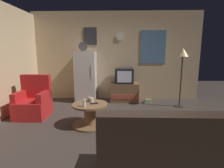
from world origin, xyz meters
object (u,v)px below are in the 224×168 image
mug_ceramic_tan (89,99)px  book_stack (148,101)px  standing_lamp (183,57)px  coffee_table (90,115)px  couch (175,159)px  armchair (34,102)px  remote_control (94,103)px  wine_glass (84,103)px  tv_stand (124,92)px  fridge (86,77)px  mug_ceramic_white (92,100)px  crt_tv (124,76)px

mug_ceramic_tan → book_stack: 2.18m
standing_lamp → coffee_table: size_ratio=2.21×
couch → armchair: bearing=141.2°
mug_ceramic_tan → remote_control: mug_ceramic_tan is taller
wine_glass → remote_control: wine_glass is taller
tv_stand → coffee_table: bearing=-112.4°
fridge → book_stack: 1.99m
fridge → mug_ceramic_white: 1.80m
fridge → wine_glass: (0.32, -2.04, -0.21)m
couch → book_stack: (0.26, 3.28, -0.26)m
armchair → couch: armchair is taller
wine_glass → fridge: bearing=98.9°
standing_lamp → coffee_table: bearing=-149.5°
standing_lamp → tv_stand: bearing=161.1°
wine_glass → armchair: size_ratio=0.16×
couch → tv_stand: bearing=97.3°
fridge → wine_glass: 2.08m
remote_control → couch: (1.12, -1.58, -0.16)m
crt_tv → coffee_table: bearing=-112.2°
crt_tv → couch: bearing=-82.5°
fridge → couch: fridge is taller
coffee_table → remote_control: 0.26m
fridge → crt_tv: fridge is taller
mug_ceramic_white → mug_ceramic_tan: size_ratio=1.00×
armchair → fridge: bearing=53.3°
armchair → couch: bearing=-38.8°
tv_stand → book_stack: size_ratio=4.07×
couch → book_stack: size_ratio=8.23×
tv_stand → book_stack: (0.70, -0.17, -0.23)m
mug_ceramic_tan → wine_glass: bearing=-95.4°
crt_tv → couch: size_ratio=0.32×
standing_lamp → wine_glass: size_ratio=10.60×
mug_ceramic_white → tv_stand: bearing=66.8°
wine_glass → couch: couch is taller
standing_lamp → wine_glass: bearing=-146.8°
mug_ceramic_tan → book_stack: (1.50, 1.50, -0.46)m
crt_tv → armchair: (-2.15, -1.35, -0.45)m
crt_tv → mug_ceramic_tan: size_ratio=6.00×
mug_ceramic_white → armchair: bearing=164.9°
remote_control → coffee_table: bearing=151.6°
armchair → mug_ceramic_white: bearing=-15.1°
crt_tv → wine_glass: 2.22m
crt_tv → tv_stand: bearing=5.3°
coffee_table → couch: bearing=-52.9°
standing_lamp → remote_control: standing_lamp is taller
crt_tv → fridge: bearing=-179.7°
mug_ceramic_tan → armchair: bearing=166.9°
tv_stand → mug_ceramic_white: size_ratio=9.33×
coffee_table → wine_glass: (-0.08, -0.20, 0.31)m
mug_ceramic_white → fridge: bearing=103.5°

